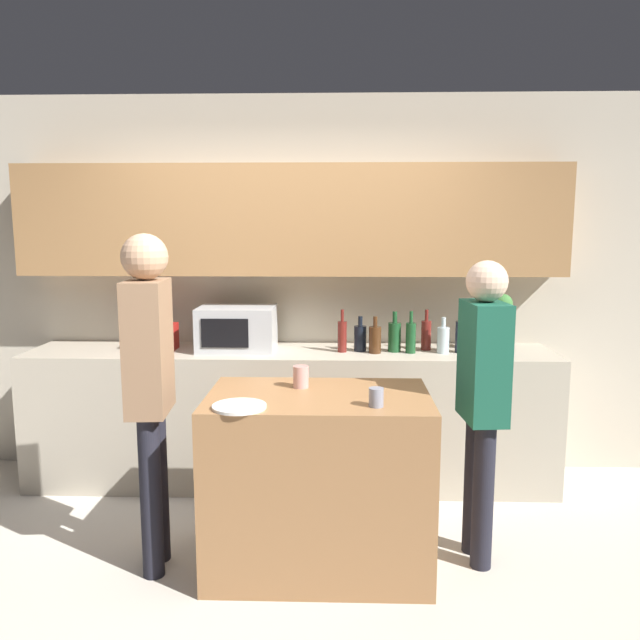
% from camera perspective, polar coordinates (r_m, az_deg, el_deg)
% --- Properties ---
extents(ground_plane, '(14.00, 14.00, 0.00)m').
position_cam_1_polar(ground_plane, '(3.35, -4.63, -23.78)').
color(ground_plane, beige).
extents(back_wall, '(6.40, 0.40, 2.70)m').
position_cam_1_polar(back_wall, '(4.49, -2.52, 5.39)').
color(back_wall, beige).
rests_on(back_wall, ground_plane).
extents(back_counter, '(3.60, 0.62, 0.94)m').
position_cam_1_polar(back_counter, '(4.41, -2.69, -8.79)').
color(back_counter, '#B7AD99').
rests_on(back_counter, ground_plane).
extents(kitchen_island, '(1.15, 0.72, 0.93)m').
position_cam_1_polar(kitchen_island, '(3.38, -0.13, -14.44)').
color(kitchen_island, '#996B42').
rests_on(kitchen_island, ground_plane).
extents(microwave, '(0.52, 0.39, 0.30)m').
position_cam_1_polar(microwave, '(4.32, -7.60, -0.77)').
color(microwave, '#B7BABC').
rests_on(microwave, back_counter).
extents(toaster, '(0.26, 0.16, 0.18)m').
position_cam_1_polar(toaster, '(4.46, -14.63, -1.47)').
color(toaster, '#B21E19').
rests_on(toaster, back_counter).
extents(potted_plant, '(0.14, 0.14, 0.39)m').
position_cam_1_polar(potted_plant, '(4.40, 16.30, -0.25)').
color(potted_plant, '#333D4C').
rests_on(potted_plant, back_counter).
extents(bottle_0, '(0.06, 0.06, 0.29)m').
position_cam_1_polar(bottle_0, '(4.22, 2.04, -1.45)').
color(bottle_0, maroon).
rests_on(bottle_0, back_counter).
extents(bottle_1, '(0.09, 0.09, 0.24)m').
position_cam_1_polar(bottle_1, '(4.27, 3.69, -1.63)').
color(bottle_1, black).
rests_on(bottle_1, back_counter).
extents(bottle_2, '(0.08, 0.08, 0.25)m').
position_cam_1_polar(bottle_2, '(4.20, 5.05, -1.75)').
color(bottle_2, '#472814').
rests_on(bottle_2, back_counter).
extents(bottle_3, '(0.09, 0.09, 0.28)m').
position_cam_1_polar(bottle_3, '(4.26, 6.83, -1.49)').
color(bottle_3, '#194723').
rests_on(bottle_3, back_counter).
extents(bottle_4, '(0.07, 0.07, 0.28)m').
position_cam_1_polar(bottle_4, '(4.23, 8.30, -1.55)').
color(bottle_4, '#194723').
rests_on(bottle_4, back_counter).
extents(bottle_5, '(0.07, 0.07, 0.28)m').
position_cam_1_polar(bottle_5, '(4.35, 9.68, -1.31)').
color(bottle_5, maroon).
rests_on(bottle_5, back_counter).
extents(bottle_6, '(0.08, 0.08, 0.24)m').
position_cam_1_polar(bottle_6, '(4.27, 11.19, -1.75)').
color(bottle_6, silver).
rests_on(bottle_6, back_counter).
extents(bottle_7, '(0.08, 0.08, 0.30)m').
position_cam_1_polar(bottle_7, '(4.31, 12.79, -1.44)').
color(bottle_7, black).
rests_on(bottle_7, back_counter).
extents(plate_on_island, '(0.26, 0.26, 0.01)m').
position_cam_1_polar(plate_on_island, '(3.02, -7.40, -7.85)').
color(plate_on_island, white).
rests_on(plate_on_island, kitchen_island).
extents(cup_0, '(0.08, 0.08, 0.12)m').
position_cam_1_polar(cup_0, '(3.35, -1.76, -5.21)').
color(cup_0, '#CC968E').
rests_on(cup_0, kitchen_island).
extents(cup_1, '(0.07, 0.07, 0.09)m').
position_cam_1_polar(cup_1, '(3.02, 5.16, -7.05)').
color(cup_1, gray).
rests_on(cup_1, kitchen_island).
extents(person_left, '(0.22, 0.35, 1.62)m').
position_cam_1_polar(person_left, '(3.37, 14.65, -5.95)').
color(person_left, black).
rests_on(person_left, ground_plane).
extents(person_center, '(0.23, 0.35, 1.75)m').
position_cam_1_polar(person_center, '(3.28, -15.33, -4.69)').
color(person_center, black).
rests_on(person_center, ground_plane).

